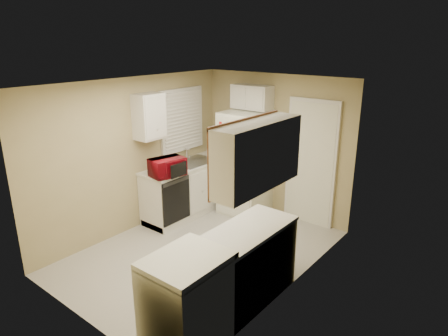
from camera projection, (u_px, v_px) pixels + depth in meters
The scene contains 19 objects.
floor at pixel (202, 252), 5.77m from camera, with size 3.80×3.80×0.00m, color beige.
ceiling at pixel (199, 83), 5.02m from camera, with size 3.80×3.80×0.00m, color white.
wall_left at pixel (134, 155), 6.23m from camera, with size 3.80×3.80×0.00m, color tan.
wall_right at pixel (292, 198), 4.56m from camera, with size 3.80×3.80×0.00m, color tan.
wall_back at pixel (275, 145), 6.80m from camera, with size 2.80×2.80×0.00m, color tan.
wall_front at pixel (74, 222), 3.99m from camera, with size 2.80×2.80×0.00m, color tan.
left_counter at pixel (189, 188), 6.95m from camera, with size 0.60×1.80×0.90m, color silver.
dishwasher at pixel (176, 201), 6.32m from camera, with size 0.03×0.58×0.72m, color black.
sink at pixel (194, 164), 6.93m from camera, with size 0.54×0.74×0.16m, color gray.
microwave at pixel (167, 167), 6.16m from camera, with size 0.29×0.51×0.34m, color maroon.
soap_bottle at pixel (210, 151), 7.23m from camera, with size 0.10×0.10×0.22m, color silver.
window_blinds at pixel (182, 120), 6.86m from camera, with size 0.10×0.98×1.08m, color silver.
upper_cabinet_left at pixel (149, 116), 6.11m from camera, with size 0.30×0.45×0.70m, color silver.
refrigerator at pixel (245, 163), 6.85m from camera, with size 0.73×0.71×1.78m, color silver.
cabinet_over_fridge at pixel (252, 97), 6.68m from camera, with size 0.70×0.30×0.40m, color silver.
interior_door at pixel (311, 164), 6.41m from camera, with size 0.86×0.06×2.08m, color silver.
right_counter at pixel (228, 277), 4.38m from camera, with size 0.60×2.00×0.90m, color silver.
stove at pixel (188, 300), 3.93m from camera, with size 0.65×0.80×0.98m, color silver.
upper_cabinet_right at pixel (258, 155), 4.09m from camera, with size 0.30×1.20×0.70m, color silver.
Camera 1 is at (3.44, -3.79, 2.95)m, focal length 32.00 mm.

